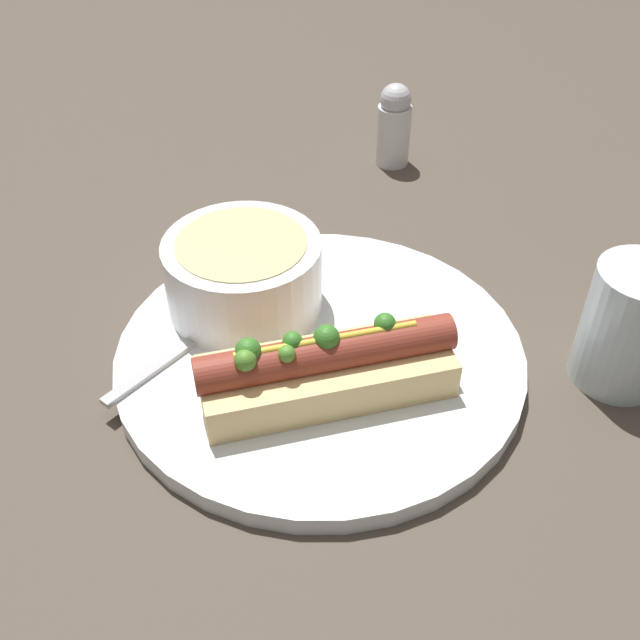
{
  "coord_description": "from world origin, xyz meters",
  "views": [
    {
      "loc": [
        -0.04,
        -0.4,
        0.38
      ],
      "look_at": [
        0.0,
        0.0,
        0.04
      ],
      "focal_mm": 42.0,
      "sensor_mm": 36.0,
      "label": 1
    }
  ],
  "objects_px": {
    "hot_dog": "(326,368)",
    "soup_bowl": "(243,271)",
    "drinking_glass": "(630,327)",
    "salt_shaker": "(394,125)",
    "spoon": "(222,321)"
  },
  "relations": [
    {
      "from": "soup_bowl",
      "to": "spoon",
      "type": "distance_m",
      "value": 0.04
    },
    {
      "from": "hot_dog",
      "to": "drinking_glass",
      "type": "xyz_separation_m",
      "value": [
        0.21,
        0.01,
        0.01
      ]
    },
    {
      "from": "hot_dog",
      "to": "soup_bowl",
      "type": "xyz_separation_m",
      "value": [
        -0.05,
        0.1,
        0.01
      ]
    },
    {
      "from": "soup_bowl",
      "to": "spoon",
      "type": "relative_size",
      "value": 0.96
    },
    {
      "from": "soup_bowl",
      "to": "hot_dog",
      "type": "bearing_deg",
      "value": -62.6
    },
    {
      "from": "hot_dog",
      "to": "drinking_glass",
      "type": "bearing_deg",
      "value": -6.52
    },
    {
      "from": "spoon",
      "to": "salt_shaker",
      "type": "relative_size",
      "value": 1.44
    },
    {
      "from": "soup_bowl",
      "to": "drinking_glass",
      "type": "distance_m",
      "value": 0.28
    },
    {
      "from": "hot_dog",
      "to": "salt_shaker",
      "type": "relative_size",
      "value": 2.06
    },
    {
      "from": "hot_dog",
      "to": "spoon",
      "type": "xyz_separation_m",
      "value": [
        -0.07,
        0.08,
        -0.02
      ]
    },
    {
      "from": "soup_bowl",
      "to": "salt_shaker",
      "type": "relative_size",
      "value": 1.39
    },
    {
      "from": "soup_bowl",
      "to": "salt_shaker",
      "type": "xyz_separation_m",
      "value": [
        0.16,
        0.24,
        -0.0
      ]
    },
    {
      "from": "soup_bowl",
      "to": "salt_shaker",
      "type": "height_order",
      "value": "salt_shaker"
    },
    {
      "from": "hot_dog",
      "to": "soup_bowl",
      "type": "relative_size",
      "value": 1.48
    },
    {
      "from": "drinking_glass",
      "to": "salt_shaker",
      "type": "relative_size",
      "value": 1.08
    }
  ]
}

